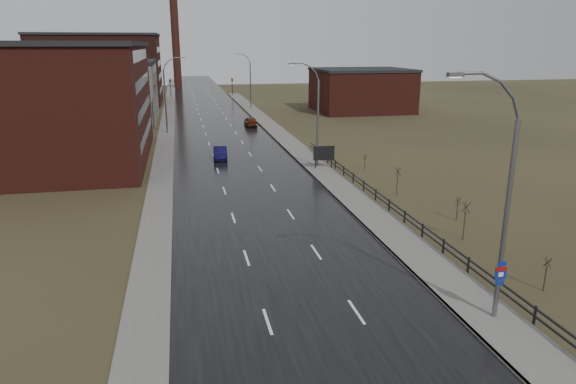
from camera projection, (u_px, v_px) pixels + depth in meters
name	position (u px, v px, depth m)	size (l,w,h in m)	color
ground	(336.00, 364.00, 21.96)	(320.00, 320.00, 0.00)	#2D2819
road	(221.00, 134.00, 78.37)	(14.00, 300.00, 0.06)	black
sidewalk_right	(318.00, 168.00, 56.54)	(3.20, 180.00, 0.18)	#595651
curb_right	(304.00, 168.00, 56.24)	(0.16, 180.00, 0.18)	slate
sidewalk_left	(166.00, 135.00, 76.74)	(2.40, 260.00, 0.12)	#595651
warehouse_near	(44.00, 103.00, 58.25)	(22.44, 28.56, 13.50)	#471914
warehouse_mid	(109.00, 91.00, 90.29)	(16.32, 20.40, 10.50)	slate
warehouse_far	(101.00, 69.00, 116.81)	(26.52, 24.48, 15.50)	#331611
building_right	(361.00, 90.00, 103.86)	(18.36, 16.32, 8.50)	#471914
smokestack	(175.00, 36.00, 157.51)	(2.70, 2.70, 30.70)	#331611
streetlight_main	(502.00, 204.00, 23.83)	(3.91, 0.29, 12.11)	slate
streetlight_right_mid	(315.00, 114.00, 55.87)	(3.36, 0.28, 11.35)	slate
streetlight_left	(167.00, 95.00, 77.11)	(3.36, 0.28, 11.35)	slate
streetlight_right_far	(249.00, 81.00, 106.64)	(3.36, 0.28, 11.35)	slate
guardrail	(393.00, 206.00, 41.02)	(0.10, 53.05, 1.10)	black
shrub_b	(546.00, 273.00, 28.24)	(0.48, 0.50, 2.00)	#382D23
shrub_c	(465.00, 220.00, 35.53)	(0.66, 0.70, 2.82)	#382D23
shrub_d	(457.00, 208.00, 39.70)	(0.45, 0.47, 1.88)	#382D23
shrub_e	(397.00, 180.00, 46.22)	(0.62, 0.65, 2.61)	#382D23
shrub_f	(365.00, 162.00, 55.76)	(0.40, 0.42, 1.65)	#382D23
billboard	(324.00, 154.00, 55.64)	(2.36, 0.17, 2.61)	black
traffic_light_left	(170.00, 79.00, 131.93)	(0.58, 2.73, 5.30)	black
traffic_light_right	(232.00, 78.00, 135.09)	(0.58, 2.73, 5.30)	black
car_near	(220.00, 153.00, 60.78)	(1.58, 4.54, 1.50)	#0D0B37
car_far	(251.00, 122.00, 85.34)	(1.89, 4.69, 1.60)	#54200E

